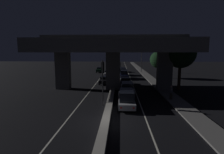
{
  "coord_description": "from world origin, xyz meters",
  "views": [
    {
      "loc": [
        1.18,
        -13.93,
        5.78
      ],
      "look_at": [
        -0.5,
        20.25,
        1.0
      ],
      "focal_mm": 28.0,
      "sensor_mm": 36.0,
      "label": 1
    }
  ],
  "objects_px": {
    "car_silver_second": "(127,88)",
    "car_white_second_oncoming": "(108,73)",
    "car_silver_lead": "(126,98)",
    "car_black_sixth": "(122,70)",
    "street_lamp": "(140,57)",
    "traffic_light_left_of_median": "(103,75)",
    "motorcycle_blue_filtering_far": "(120,78)",
    "car_black_lead_oncoming": "(105,80)",
    "car_dark_blue_fourth": "(124,74)",
    "car_dark_green_third_oncoming": "(100,70)",
    "motorcycle_red_filtering_near": "(119,98)",
    "car_dark_green_fifth": "(123,71)",
    "pedestrian_on_sidewalk": "(171,92)",
    "motorcycle_white_filtering_mid": "(119,84)",
    "car_grey_third": "(125,81)"
  },
  "relations": [
    {
      "from": "car_silver_lead",
      "to": "car_silver_second",
      "type": "bearing_deg",
      "value": -3.51
    },
    {
      "from": "car_black_lead_oncoming",
      "to": "car_white_second_oncoming",
      "type": "height_order",
      "value": "car_white_second_oncoming"
    },
    {
      "from": "traffic_light_left_of_median",
      "to": "car_black_sixth",
      "type": "xyz_separation_m",
      "value": [
        2.4,
        33.73,
        -2.68
      ]
    },
    {
      "from": "car_black_sixth",
      "to": "car_black_lead_oncoming",
      "type": "height_order",
      "value": "car_black_sixth"
    },
    {
      "from": "car_silver_lead",
      "to": "car_white_second_oncoming",
      "type": "bearing_deg",
      "value": 7.91
    },
    {
      "from": "car_dark_blue_fourth",
      "to": "car_dark_green_third_oncoming",
      "type": "distance_m",
      "value": 14.59
    },
    {
      "from": "motorcycle_white_filtering_mid",
      "to": "car_black_sixth",
      "type": "bearing_deg",
      "value": -2.51
    },
    {
      "from": "pedestrian_on_sidewalk",
      "to": "car_dark_green_fifth",
      "type": "bearing_deg",
      "value": 103.29
    },
    {
      "from": "motorcycle_red_filtering_near",
      "to": "pedestrian_on_sidewalk",
      "type": "distance_m",
      "value": 6.51
    },
    {
      "from": "car_dark_blue_fourth",
      "to": "car_dark_green_third_oncoming",
      "type": "bearing_deg",
      "value": 28.41
    },
    {
      "from": "car_black_sixth",
      "to": "car_black_lead_oncoming",
      "type": "bearing_deg",
      "value": 171.85
    },
    {
      "from": "traffic_light_left_of_median",
      "to": "car_silver_lead",
      "type": "bearing_deg",
      "value": -9.72
    },
    {
      "from": "street_lamp",
      "to": "car_black_lead_oncoming",
      "type": "height_order",
      "value": "street_lamp"
    },
    {
      "from": "car_grey_third",
      "to": "motorcycle_red_filtering_near",
      "type": "height_order",
      "value": "car_grey_third"
    },
    {
      "from": "car_grey_third",
      "to": "car_white_second_oncoming",
      "type": "height_order",
      "value": "car_grey_third"
    },
    {
      "from": "street_lamp",
      "to": "car_silver_second",
      "type": "bearing_deg",
      "value": -99.74
    },
    {
      "from": "car_dark_blue_fourth",
      "to": "motorcycle_red_filtering_near",
      "type": "distance_m",
      "value": 19.38
    },
    {
      "from": "street_lamp",
      "to": "car_dark_blue_fourth",
      "type": "distance_m",
      "value": 14.38
    },
    {
      "from": "car_dark_blue_fourth",
      "to": "car_white_second_oncoming",
      "type": "xyz_separation_m",
      "value": [
        -3.81,
        4.19,
        -0.28
      ]
    },
    {
      "from": "car_dark_green_fifth",
      "to": "car_dark_green_third_oncoming",
      "type": "xyz_separation_m",
      "value": [
        -6.74,
        7.0,
        -0.22
      ]
    },
    {
      "from": "motorcycle_white_filtering_mid",
      "to": "motorcycle_blue_filtering_far",
      "type": "xyz_separation_m",
      "value": [
        0.04,
        6.63,
        0.03
      ]
    },
    {
      "from": "car_silver_second",
      "to": "car_grey_third",
      "type": "height_order",
      "value": "car_silver_second"
    },
    {
      "from": "traffic_light_left_of_median",
      "to": "car_black_sixth",
      "type": "distance_m",
      "value": 33.92
    },
    {
      "from": "car_dark_green_third_oncoming",
      "to": "motorcycle_red_filtering_near",
      "type": "bearing_deg",
      "value": 10.96
    },
    {
      "from": "car_white_second_oncoming",
      "to": "car_silver_lead",
      "type": "bearing_deg",
      "value": 7.61
    },
    {
      "from": "car_dark_green_fifth",
      "to": "car_black_sixth",
      "type": "distance_m",
      "value": 7.71
    },
    {
      "from": "traffic_light_left_of_median",
      "to": "car_dark_green_third_oncoming",
      "type": "distance_m",
      "value": 33.39
    },
    {
      "from": "car_white_second_oncoming",
      "to": "motorcycle_blue_filtering_far",
      "type": "relative_size",
      "value": 2.46
    },
    {
      "from": "car_black_sixth",
      "to": "motorcycle_red_filtering_near",
      "type": "distance_m",
      "value": 32.91
    },
    {
      "from": "traffic_light_left_of_median",
      "to": "car_dark_green_fifth",
      "type": "bearing_deg",
      "value": 84.42
    },
    {
      "from": "car_grey_third",
      "to": "car_dark_green_third_oncoming",
      "type": "relative_size",
      "value": 1.01
    },
    {
      "from": "car_silver_second",
      "to": "car_white_second_oncoming",
      "type": "relative_size",
      "value": 0.95
    },
    {
      "from": "car_white_second_oncoming",
      "to": "car_dark_green_third_oncoming",
      "type": "bearing_deg",
      "value": -161.05
    },
    {
      "from": "car_silver_second",
      "to": "car_white_second_oncoming",
      "type": "xyz_separation_m",
      "value": [
        -3.96,
        19.09,
        -0.18
      ]
    },
    {
      "from": "car_silver_lead",
      "to": "car_black_sixth",
      "type": "relative_size",
      "value": 1.06
    },
    {
      "from": "traffic_light_left_of_median",
      "to": "car_grey_third",
      "type": "xyz_separation_m",
      "value": [
        2.75,
        12.09,
        -2.65
      ]
    },
    {
      "from": "motorcycle_blue_filtering_far",
      "to": "car_black_lead_oncoming",
      "type": "bearing_deg",
      "value": 126.44
    },
    {
      "from": "car_silver_lead",
      "to": "car_silver_second",
      "type": "height_order",
      "value": "car_silver_lead"
    },
    {
      "from": "street_lamp",
      "to": "car_white_second_oncoming",
      "type": "bearing_deg",
      "value": -134.62
    },
    {
      "from": "car_silver_second",
      "to": "car_white_second_oncoming",
      "type": "distance_m",
      "value": 19.5
    },
    {
      "from": "car_silver_second",
      "to": "car_grey_third",
      "type": "relative_size",
      "value": 0.94
    },
    {
      "from": "traffic_light_left_of_median",
      "to": "car_white_second_oncoming",
      "type": "xyz_separation_m",
      "value": [
        -1.09,
        24.36,
        -2.69
      ]
    },
    {
      "from": "car_silver_lead",
      "to": "car_dark_green_third_oncoming",
      "type": "distance_m",
      "value": 34.14
    },
    {
      "from": "car_black_lead_oncoming",
      "to": "motorcycle_blue_filtering_far",
      "type": "xyz_separation_m",
      "value": [
        2.78,
        2.16,
        -0.06
      ]
    },
    {
      "from": "car_black_sixth",
      "to": "street_lamp",
      "type": "bearing_deg",
      "value": -93.64
    },
    {
      "from": "car_silver_second",
      "to": "pedestrian_on_sidewalk",
      "type": "relative_size",
      "value": 2.61
    },
    {
      "from": "traffic_light_left_of_median",
      "to": "car_silver_lead",
      "type": "height_order",
      "value": "traffic_light_left_of_median"
    },
    {
      "from": "car_black_sixth",
      "to": "car_dark_blue_fourth",
      "type": "bearing_deg",
      "value": -177.03
    },
    {
      "from": "car_black_lead_oncoming",
      "to": "motorcycle_red_filtering_near",
      "type": "xyz_separation_m",
      "value": [
        2.82,
        -13.16,
        -0.08
      ]
    },
    {
      "from": "car_black_lead_oncoming",
      "to": "car_dark_green_third_oncoming",
      "type": "relative_size",
      "value": 1.02
    }
  ]
}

